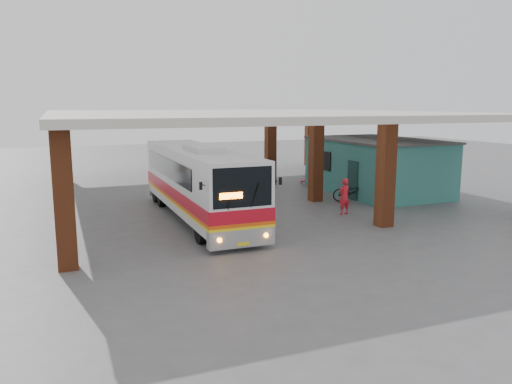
{
  "coord_description": "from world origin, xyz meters",
  "views": [
    {
      "loc": [
        -9.6,
        -19.99,
        5.06
      ],
      "look_at": [
        -1.59,
        0.0,
        1.27
      ],
      "focal_mm": 35.0,
      "sensor_mm": 36.0,
      "label": 1
    }
  ],
  "objects": [
    {
      "name": "pedestrian",
      "position": [
        2.65,
        -0.42,
        0.85
      ],
      "size": [
        0.68,
        0.51,
        1.69
      ],
      "primitive_type": "imported",
      "rotation": [
        0.0,
        0.0,
        3.32
      ],
      "color": "red",
      "rests_on": "ground"
    },
    {
      "name": "brick_columns",
      "position": [
        1.43,
        5.0,
        2.17
      ],
      "size": [
        20.1,
        21.6,
        4.35
      ],
      "color": "brown",
      "rests_on": "ground"
    },
    {
      "name": "red_chair",
      "position": [
        5.08,
        8.19,
        0.33
      ],
      "size": [
        0.45,
        0.45,
        0.73
      ],
      "rotation": [
        0.0,
        0.0,
        -0.19
      ],
      "color": "#B1121C",
      "rests_on": "ground"
    },
    {
      "name": "coach_bus",
      "position": [
        -3.87,
        1.23,
        1.66
      ],
      "size": [
        2.47,
        11.52,
        3.35
      ],
      "rotation": [
        0.0,
        0.0,
        0.0
      ],
      "color": "silver",
      "rests_on": "ground"
    },
    {
      "name": "canopy_roof",
      "position": [
        0.5,
        6.5,
        4.5
      ],
      "size": [
        21.0,
        23.0,
        0.3
      ],
      "primitive_type": "cube",
      "color": "beige",
      "rests_on": "brick_columns"
    },
    {
      "name": "shop_building",
      "position": [
        7.49,
        4.0,
        1.56
      ],
      "size": [
        5.2,
        8.2,
        3.11
      ],
      "color": "#2E7275",
      "rests_on": "ground"
    },
    {
      "name": "motorcycle",
      "position": [
        4.7,
        2.06,
        0.55
      ],
      "size": [
        2.21,
        1.37,
        1.1
      ],
      "primitive_type": "imported",
      "rotation": [
        0.0,
        0.0,
        1.24
      ],
      "color": "black",
      "rests_on": "ground"
    },
    {
      "name": "ground",
      "position": [
        0.0,
        0.0,
        0.0
      ],
      "size": [
        90.0,
        90.0,
        0.0
      ],
      "primitive_type": "plane",
      "color": "#515154",
      "rests_on": "ground"
    }
  ]
}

